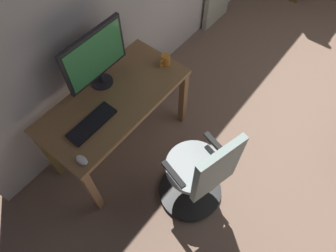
{
  "coord_description": "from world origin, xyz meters",
  "views": [
    {
      "loc": [
        2.61,
        -0.97,
        2.64
      ],
      "look_at": [
        1.78,
        -1.63,
        0.98
      ],
      "focal_mm": 32.22,
      "sensor_mm": 36.0,
      "label": 1
    }
  ],
  "objects_px": {
    "computer_monitor": "(95,57)",
    "computer_mouse": "(82,160)",
    "office_chair": "(199,175)",
    "computer_keyboard": "(92,123)",
    "desk": "(115,106)",
    "mug_tea": "(165,60)"
  },
  "relations": [
    {
      "from": "computer_mouse",
      "to": "desk",
      "type": "bearing_deg",
      "value": -157.84
    },
    {
      "from": "desk",
      "to": "office_chair",
      "type": "distance_m",
      "value": 0.88
    },
    {
      "from": "office_chair",
      "to": "computer_monitor",
      "type": "xyz_separation_m",
      "value": [
        -0.08,
        -1.06,
        0.51
      ]
    },
    {
      "from": "computer_keyboard",
      "to": "office_chair",
      "type": "bearing_deg",
      "value": 107.46
    },
    {
      "from": "computer_mouse",
      "to": "mug_tea",
      "type": "relative_size",
      "value": 0.82
    },
    {
      "from": "computer_monitor",
      "to": "mug_tea",
      "type": "relative_size",
      "value": 4.73
    },
    {
      "from": "computer_monitor",
      "to": "computer_mouse",
      "type": "xyz_separation_m",
      "value": [
        0.6,
        0.41,
        -0.26
      ]
    },
    {
      "from": "computer_monitor",
      "to": "computer_mouse",
      "type": "relative_size",
      "value": 5.76
    },
    {
      "from": "office_chair",
      "to": "computer_keyboard",
      "type": "bearing_deg",
      "value": 122.52
    },
    {
      "from": "office_chair",
      "to": "computer_mouse",
      "type": "height_order",
      "value": "office_chair"
    },
    {
      "from": "office_chair",
      "to": "desk",
      "type": "bearing_deg",
      "value": 103.93
    },
    {
      "from": "desk",
      "to": "mug_tea",
      "type": "distance_m",
      "value": 0.58
    },
    {
      "from": "computer_monitor",
      "to": "computer_mouse",
      "type": "height_order",
      "value": "computer_monitor"
    },
    {
      "from": "desk",
      "to": "mug_tea",
      "type": "xyz_separation_m",
      "value": [
        -0.55,
        0.09,
        0.16
      ]
    },
    {
      "from": "office_chair",
      "to": "computer_mouse",
      "type": "relative_size",
      "value": 10.91
    },
    {
      "from": "desk",
      "to": "computer_monitor",
      "type": "distance_m",
      "value": 0.44
    },
    {
      "from": "desk",
      "to": "mug_tea",
      "type": "height_order",
      "value": "mug_tea"
    },
    {
      "from": "computer_monitor",
      "to": "office_chair",
      "type": "bearing_deg",
      "value": 85.66
    },
    {
      "from": "desk",
      "to": "mug_tea",
      "type": "relative_size",
      "value": 10.41
    },
    {
      "from": "mug_tea",
      "to": "office_chair",
      "type": "bearing_deg",
      "value": 54.19
    },
    {
      "from": "desk",
      "to": "computer_monitor",
      "type": "xyz_separation_m",
      "value": [
        -0.06,
        -0.19,
        0.39
      ]
    },
    {
      "from": "computer_keyboard",
      "to": "desk",
      "type": "bearing_deg",
      "value": -170.13
    }
  ]
}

